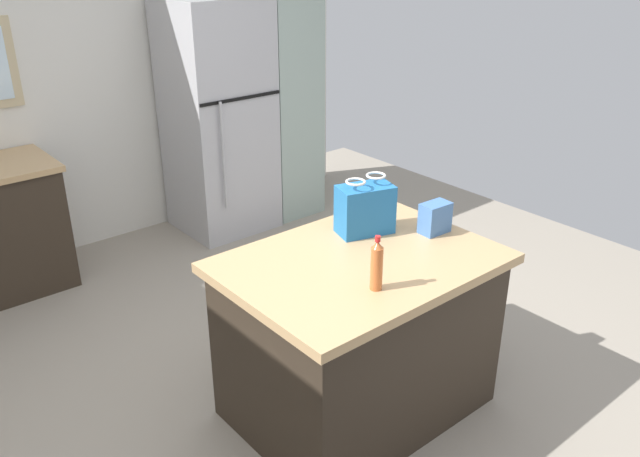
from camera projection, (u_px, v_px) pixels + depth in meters
ground at (297, 404)px, 3.48m from camera, size 6.37×6.37×0.00m
back_wall at (69, 75)px, 4.77m from camera, size 4.83×0.13×2.65m
kitchen_island at (358, 335)px, 3.29m from camera, size 1.28×0.95×0.88m
refrigerator at (218, 118)px, 5.22m from camera, size 0.72×0.73×1.85m
tall_cabinet at (279, 97)px, 5.54m from camera, size 0.46×0.65×2.01m
shopping_bag at (365, 209)px, 3.32m from camera, size 0.31×0.23×0.30m
small_box at (435, 218)px, 3.34m from camera, size 0.16×0.10×0.16m
bottle at (377, 265)px, 2.79m from camera, size 0.05×0.05×0.25m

